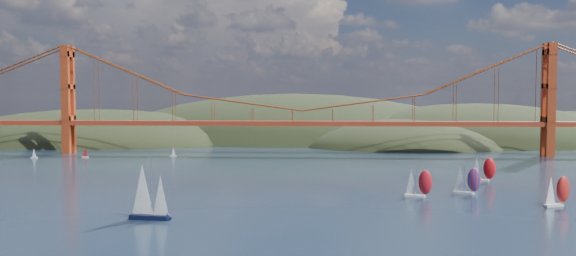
{
  "coord_description": "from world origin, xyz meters",
  "views": [
    {
      "loc": [
        9.24,
        -100.17,
        28.87
      ],
      "look_at": [
        -1.92,
        90.0,
        18.28
      ],
      "focal_mm": 35.0,
      "sensor_mm": 36.0,
      "label": 1
    }
  ],
  "objects_px": {
    "sloop_navy": "(148,192)",
    "racer_3": "(483,169)",
    "racer_0": "(418,183)",
    "racer_rwb": "(467,180)",
    "racer_1": "(557,190)"
  },
  "relations": [
    {
      "from": "racer_1",
      "to": "racer_rwb",
      "type": "height_order",
      "value": "racer_rwb"
    },
    {
      "from": "sloop_navy",
      "to": "racer_3",
      "type": "bearing_deg",
      "value": 39.6
    },
    {
      "from": "racer_3",
      "to": "racer_rwb",
      "type": "height_order",
      "value": "racer_3"
    },
    {
      "from": "racer_3",
      "to": "racer_rwb",
      "type": "relative_size",
      "value": 1.02
    },
    {
      "from": "racer_1",
      "to": "racer_3",
      "type": "bearing_deg",
      "value": 77.08
    },
    {
      "from": "racer_1",
      "to": "racer_rwb",
      "type": "distance_m",
      "value": 25.84
    },
    {
      "from": "sloop_navy",
      "to": "racer_1",
      "type": "distance_m",
      "value": 105.06
    },
    {
      "from": "sloop_navy",
      "to": "racer_3",
      "type": "xyz_separation_m",
      "value": [
        95.92,
        65.14,
        -2.06
      ]
    },
    {
      "from": "racer_1",
      "to": "racer_rwb",
      "type": "relative_size",
      "value": 1.0
    },
    {
      "from": "racer_rwb",
      "to": "racer_0",
      "type": "bearing_deg",
      "value": -136.18
    },
    {
      "from": "sloop_navy",
      "to": "racer_1",
      "type": "xyz_separation_m",
      "value": [
        102.78,
        21.64,
        -2.15
      ]
    },
    {
      "from": "racer_1",
      "to": "racer_3",
      "type": "relative_size",
      "value": 0.98
    },
    {
      "from": "racer_0",
      "to": "racer_1",
      "type": "xyz_separation_m",
      "value": [
        34.17,
        -11.73,
        0.03
      ]
    },
    {
      "from": "racer_0",
      "to": "racer_rwb",
      "type": "relative_size",
      "value": 0.99
    },
    {
      "from": "racer_0",
      "to": "racer_rwb",
      "type": "distance_m",
      "value": 16.45
    }
  ]
}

